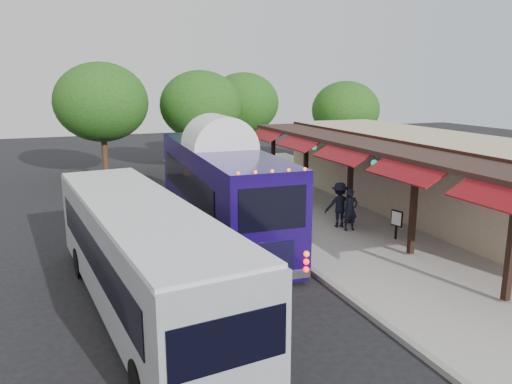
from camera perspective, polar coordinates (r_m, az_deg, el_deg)
name	(u,v)px	position (r m, az deg, el deg)	size (l,w,h in m)	color
ground	(312,274)	(16.18, 6.43, -9.34)	(90.00, 90.00, 0.00)	black
sidewalk	(373,223)	(21.88, 13.23, -3.49)	(10.00, 40.00, 0.15)	#9E9B93
curb	(266,236)	(19.59, 1.13, -5.06)	(0.20, 40.00, 0.16)	gray
station_shelter	(440,177)	(23.53, 20.27, 1.62)	(8.15, 20.00, 3.60)	tan
coach_bus	(220,185)	(19.64, -4.17, 0.84)	(2.96, 11.88, 3.77)	#170751
city_bus	(141,253)	(13.45, -13.03, -6.80)	(3.63, 11.24, 2.97)	gray
ped_a	(350,210)	(20.21, 10.74, -2.03)	(0.61, 0.40, 1.68)	black
ped_b	(297,216)	(19.14, 4.68, -2.79)	(0.78, 0.61, 1.61)	black
ped_c	(283,199)	(21.23, 3.14, -0.80)	(1.12, 0.46, 1.90)	black
ped_d	(340,205)	(20.60, 9.52, -1.45)	(1.19, 0.69, 1.85)	black
sign_board	(397,220)	(19.50, 15.78, -3.07)	(0.18, 0.50, 1.12)	black
tree_left	(201,105)	(32.67, -6.36, 9.81)	(5.21, 5.21, 6.67)	#382314
tree_mid	(244,103)	(37.01, -1.42, 10.14)	(5.15, 5.15, 6.59)	#382314
tree_right	(346,110)	(35.57, 10.19, 9.19)	(4.68, 4.68, 5.99)	#382314
tree_far	(101,102)	(31.61, -17.25, 9.77)	(5.55, 5.55, 7.11)	#382314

